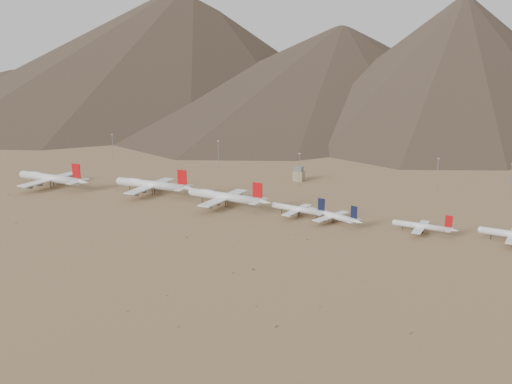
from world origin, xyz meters
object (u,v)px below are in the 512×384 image
at_px(control_tower, 299,174).
at_px(widebody_east, 226,197).
at_px(widebody_west, 51,178).
at_px(narrowbody_b, 334,216).
at_px(narrowbody_a, 300,209).
at_px(widebody_centre, 152,185).

bearing_deg(control_tower, widebody_east, -101.89).
xyz_separation_m(widebody_west, widebody_east, (149.10, 8.09, -0.52)).
distance_m(widebody_east, narrowbody_b, 79.14).
bearing_deg(narrowbody_b, control_tower, 142.67).
bearing_deg(widebody_east, narrowbody_b, 0.86).
xyz_separation_m(widebody_east, narrowbody_b, (78.88, -5.95, -2.24)).
distance_m(narrowbody_a, control_tower, 100.27).
relative_size(narrowbody_a, control_tower, 3.58).
distance_m(widebody_west, control_tower, 196.31).
bearing_deg(narrowbody_a, widebody_west, -169.76).
bearing_deg(narrowbody_a, widebody_east, -173.10).
relative_size(widebody_east, narrowbody_b, 1.64).
bearing_deg(narrowbody_a, widebody_centre, -175.76).
height_order(widebody_west, widebody_east, widebody_west).
distance_m(widebody_centre, narrowbody_a, 120.39).
relative_size(widebody_west, widebody_east, 1.08).
xyz_separation_m(widebody_east, control_tower, (19.48, 92.49, -1.48)).
bearing_deg(narrowbody_b, widebody_centre, -163.67).
bearing_deg(widebody_east, control_tower, 83.28).
xyz_separation_m(widebody_west, control_tower, (168.57, 100.58, -2.00)).
distance_m(widebody_west, widebody_centre, 85.12).
bearing_deg(control_tower, narrowbody_b, -58.89).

